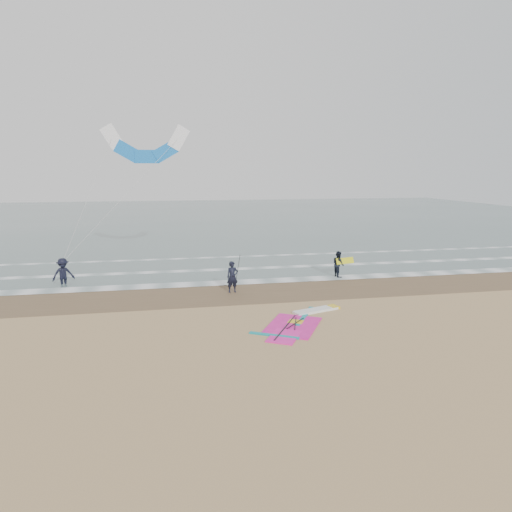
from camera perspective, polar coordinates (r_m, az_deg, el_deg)
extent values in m
plane|color=tan|center=(19.99, 3.84, -8.77)|extent=(120.00, 120.00, 0.00)
cube|color=#47605E|center=(66.73, -6.76, 4.80)|extent=(120.00, 80.00, 0.02)
cube|color=brown|center=(25.57, 0.40, -4.41)|extent=(120.00, 5.00, 0.01)
cube|color=white|center=(27.66, -0.50, -3.20)|extent=(120.00, 1.20, 0.02)
cube|color=white|center=(31.31, -1.77, -1.58)|extent=(120.00, 0.70, 0.02)
cube|color=white|center=(35.67, -2.93, -0.09)|extent=(120.00, 0.50, 0.01)
cube|color=white|center=(22.16, 7.46, -6.74)|extent=(2.36, 1.25, 0.11)
cube|color=yellow|center=(22.77, 9.64, -6.31)|extent=(0.56, 0.65, 0.12)
cube|color=#F51F9D|center=(20.03, 4.59, -8.68)|extent=(3.23, 3.56, 0.04)
cube|color=#F51F9D|center=(18.77, 3.52, -10.00)|extent=(1.78, 1.99, 0.04)
cube|color=#0C8C99|center=(21.36, 6.12, -7.45)|extent=(1.65, 2.65, 0.05)
cube|color=#0C8C99|center=(18.86, 2.27, -9.89)|extent=(1.93, 1.23, 0.05)
cube|color=yellow|center=(20.52, 4.99, -8.20)|extent=(0.83, 0.80, 0.05)
cylinder|color=black|center=(19.76, 3.69, -8.85)|extent=(1.70, 2.90, 0.06)
cylinder|color=black|center=(20.23, 4.95, -8.35)|extent=(1.14, 1.26, 0.04)
cylinder|color=black|center=(20.23, 4.95, -8.35)|extent=(0.55, 1.59, 0.04)
imported|color=black|center=(25.15, -2.96, -2.63)|extent=(0.69, 0.50, 1.75)
imported|color=black|center=(29.27, 10.25, -1.01)|extent=(0.72, 0.87, 1.66)
imported|color=black|center=(29.16, -23.00, -1.45)|extent=(1.43, 1.16, 1.93)
cylinder|color=black|center=(25.11, -2.30, -1.70)|extent=(0.17, 0.86, 1.82)
cube|color=yellow|center=(29.29, 11.07, -0.59)|extent=(1.30, 0.51, 0.39)
cube|color=white|center=(32.48, -17.54, 14.00)|extent=(1.56, 0.15, 1.80)
cube|color=blue|center=(32.34, -15.80, 12.48)|extent=(1.81, 0.16, 1.56)
cube|color=blue|center=(32.26, -13.51, 11.99)|extent=(1.57, 0.15, 0.89)
cube|color=blue|center=(32.25, -11.26, 12.68)|extent=(1.81, 0.16, 1.56)
cube|color=white|center=(32.31, -9.64, 14.35)|extent=(1.56, 0.15, 1.80)
cylinder|color=beige|center=(30.50, -20.19, 7.04)|extent=(2.78, 4.30, 7.51)
cylinder|color=beige|center=(30.23, -16.10, 7.24)|extent=(7.11, 4.30, 7.52)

